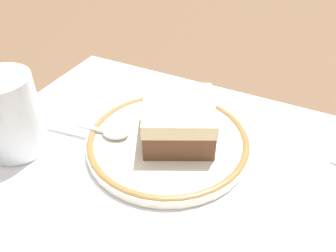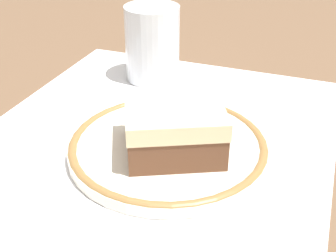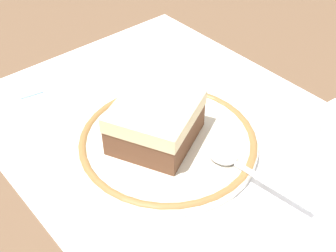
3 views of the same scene
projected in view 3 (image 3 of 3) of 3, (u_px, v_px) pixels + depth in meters
name	position (u px, v px, depth m)	size (l,w,h in m)	color
ground_plane	(178.00, 134.00, 0.53)	(2.40, 2.40, 0.00)	brown
placemat	(178.00, 134.00, 0.53)	(0.50, 0.38, 0.00)	white
plate	(168.00, 142.00, 0.51)	(0.21, 0.21, 0.01)	silver
cake_slice	(155.00, 122.00, 0.49)	(0.12, 0.12, 0.05)	brown
spoon	(236.00, 163.00, 0.47)	(0.13, 0.03, 0.01)	silver
sugar_packet	(26.00, 85.00, 0.61)	(0.05, 0.03, 0.01)	#8CB2E0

